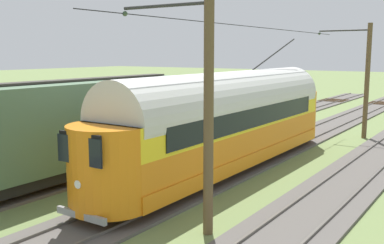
{
  "coord_description": "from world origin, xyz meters",
  "views": [
    {
      "loc": [
        -9.51,
        16.98,
        5.1
      ],
      "look_at": [
        0.78,
        1.86,
        2.29
      ],
      "focal_mm": 42.39,
      "sensor_mm": 36.0,
      "label": 1
    }
  ],
  "objects_px": {
    "catenary_pole_mid_near": "(206,109)",
    "catenary_pole_foreground": "(365,78)",
    "boxcar_adjacent": "(73,125)",
    "vintage_streetcar": "(229,119)",
    "spare_tie_stack": "(181,127)"
  },
  "relations": [
    {
      "from": "catenary_pole_foreground",
      "to": "spare_tie_stack",
      "type": "xyz_separation_m",
      "value": [
        10.45,
        4.23,
        -3.31
      ]
    },
    {
      "from": "boxcar_adjacent",
      "to": "catenary_pole_foreground",
      "type": "relative_size",
      "value": 1.86
    },
    {
      "from": "catenary_pole_mid_near",
      "to": "spare_tie_stack",
      "type": "height_order",
      "value": "catenary_pole_mid_near"
    },
    {
      "from": "boxcar_adjacent",
      "to": "catenary_pole_mid_near",
      "type": "bearing_deg",
      "value": 165.14
    },
    {
      "from": "catenary_pole_foreground",
      "to": "boxcar_adjacent",
      "type": "bearing_deg",
      "value": 63.44
    },
    {
      "from": "boxcar_adjacent",
      "to": "vintage_streetcar",
      "type": "bearing_deg",
      "value": -138.38
    },
    {
      "from": "catenary_pole_mid_near",
      "to": "catenary_pole_foreground",
      "type": "bearing_deg",
      "value": -90.0
    },
    {
      "from": "catenary_pole_foreground",
      "to": "catenary_pole_mid_near",
      "type": "bearing_deg",
      "value": 90.0
    },
    {
      "from": "vintage_streetcar",
      "to": "boxcar_adjacent",
      "type": "distance_m",
      "value": 6.52
    },
    {
      "from": "boxcar_adjacent",
      "to": "catenary_pole_mid_near",
      "type": "distance_m",
      "value": 8.16
    },
    {
      "from": "boxcar_adjacent",
      "to": "spare_tie_stack",
      "type": "bearing_deg",
      "value": -76.64
    },
    {
      "from": "catenary_pole_foreground",
      "to": "spare_tie_stack",
      "type": "height_order",
      "value": "catenary_pole_foreground"
    },
    {
      "from": "vintage_streetcar",
      "to": "catenary_pole_foreground",
      "type": "relative_size",
      "value": 2.5
    },
    {
      "from": "vintage_streetcar",
      "to": "catenary_pole_mid_near",
      "type": "bearing_deg",
      "value": 114.32
    },
    {
      "from": "vintage_streetcar",
      "to": "catenary_pole_mid_near",
      "type": "height_order",
      "value": "catenary_pole_mid_near"
    }
  ]
}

